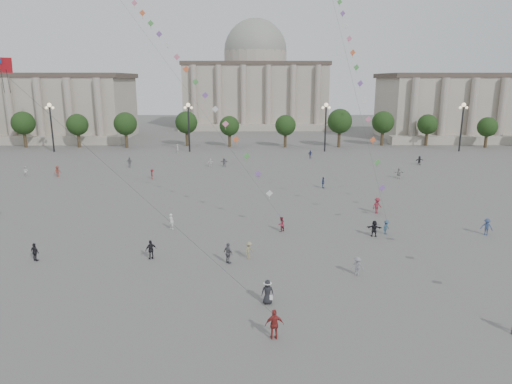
{
  "coord_description": "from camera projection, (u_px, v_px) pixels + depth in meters",
  "views": [
    {
      "loc": [
        -1.04,
        -30.45,
        15.41
      ],
      "look_at": [
        -0.72,
        12.0,
        4.98
      ],
      "focal_mm": 32.0,
      "sensor_mm": 36.0,
      "label": 1
    }
  ],
  "objects": [
    {
      "name": "tree_row",
      "position": [
        257.0,
        124.0,
        107.72
      ],
      "size": [
        137.12,
        5.12,
        8.0
      ],
      "color": "#362A1B",
      "rests_on": "ground"
    },
    {
      "name": "tourist_3",
      "position": [
        228.0,
        253.0,
        39.21
      ],
      "size": [
        1.08,
        1.1,
        1.85
      ],
      "primitive_type": "imported",
      "rotation": [
        0.0,
        0.0,
        2.34
      ],
      "color": "#5E5D62",
      "rests_on": "ground"
    },
    {
      "name": "person_crowd_16",
      "position": [
        129.0,
        162.0,
        82.68
      ],
      "size": [
        1.15,
        0.67,
        1.84
      ],
      "primitive_type": "imported",
      "rotation": [
        0.0,
        0.0,
        6.06
      ],
      "color": "slate",
      "rests_on": "ground"
    },
    {
      "name": "kite_flyer_1",
      "position": [
        386.0,
        227.0,
        46.73
      ],
      "size": [
        1.07,
        1.07,
        1.49
      ],
      "primitive_type": "imported",
      "rotation": [
        0.0,
        0.0,
        0.79
      ],
      "color": "#2C4C65",
      "rests_on": "ground"
    },
    {
      "name": "lamp_post_mid_west",
      "position": [
        189.0,
        118.0,
        99.37
      ],
      "size": [
        2.0,
        0.9,
        10.65
      ],
      "color": "#262628",
      "rests_on": "ground"
    },
    {
      "name": "hall_central",
      "position": [
        255.0,
        84.0,
        155.35
      ],
      "size": [
        48.3,
        34.3,
        35.5
      ],
      "color": "#A29988",
      "rests_on": "ground"
    },
    {
      "name": "person_crowd_4",
      "position": [
        210.0,
        163.0,
        83.3
      ],
      "size": [
        1.39,
        1.27,
        1.54
      ],
      "primitive_type": "imported",
      "rotation": [
        0.0,
        0.0,
        3.84
      ],
      "color": "white",
      "rests_on": "ground"
    },
    {
      "name": "lamp_post_far_east",
      "position": [
        462.0,
        118.0,
        99.82
      ],
      "size": [
        2.0,
        0.9,
        10.65
      ],
      "color": "#262628",
      "rests_on": "ground"
    },
    {
      "name": "person_crowd_7",
      "position": [
        399.0,
        173.0,
        73.49
      ],
      "size": [
        1.67,
        0.84,
        1.73
      ],
      "primitive_type": "imported",
      "rotation": [
        0.0,
        0.0,
        2.93
      ],
      "color": "#B0B0AC",
      "rests_on": "ground"
    },
    {
      "name": "person_crowd_12",
      "position": [
        224.0,
        162.0,
        83.56
      ],
      "size": [
        1.5,
        0.66,
        1.56
      ],
      "primitive_type": "imported",
      "rotation": [
        0.0,
        0.0,
        3.0
      ],
      "color": "slate",
      "rests_on": "ground"
    },
    {
      "name": "tourist_0",
      "position": [
        274.0,
        324.0,
        27.72
      ],
      "size": [
        1.18,
        0.58,
        1.94
      ],
      "primitive_type": "imported",
      "rotation": [
        0.0,
        0.0,
        3.24
      ],
      "color": "maroon",
      "rests_on": "ground"
    },
    {
      "name": "dragon_kite",
      "position": [
        0.0,
        78.0,
        31.63
      ],
      "size": [
        10.68,
        4.72,
        25.49
      ],
      "color": "red",
      "rests_on": "ground"
    },
    {
      "name": "kite_flyer_0",
      "position": [
        281.0,
        224.0,
        47.58
      ],
      "size": [
        0.97,
        0.96,
        1.58
      ],
      "primitive_type": "imported",
      "rotation": [
        0.0,
        0.0,
        3.9
      ],
      "color": "maroon",
      "rests_on": "ground"
    },
    {
      "name": "person_crowd_0",
      "position": [
        310.0,
        154.0,
        92.18
      ],
      "size": [
        1.02,
        0.56,
        1.65
      ],
      "primitive_type": "imported",
      "rotation": [
        0.0,
        0.0,
        0.17
      ],
      "color": "navy",
      "rests_on": "ground"
    },
    {
      "name": "lamp_post_mid_east",
      "position": [
        326.0,
        118.0,
        99.59
      ],
      "size": [
        2.0,
        0.9,
        10.65
      ],
      "color": "#262628",
      "rests_on": "ground"
    },
    {
      "name": "person_crowd_14",
      "position": [
        487.0,
        227.0,
        46.43
      ],
      "size": [
        1.31,
        1.18,
        1.77
      ],
      "primitive_type": "imported",
      "rotation": [
        0.0,
        0.0,
        5.69
      ],
      "color": "navy",
      "rests_on": "ground"
    },
    {
      "name": "ground",
      "position": [
        267.0,
        297.0,
        33.26
      ],
      "size": [
        360.0,
        360.0,
        0.0
      ],
      "primitive_type": "plane",
      "color": "#585653",
      "rests_on": "ground"
    },
    {
      "name": "tourist_1",
      "position": [
        35.0,
        252.0,
        39.78
      ],
      "size": [
        1.03,
        0.8,
        1.63
      ],
      "primitive_type": "imported",
      "rotation": [
        0.0,
        0.0,
        2.66
      ],
      "color": "black",
      "rests_on": "ground"
    },
    {
      "name": "person_crowd_9",
      "position": [
        419.0,
        160.0,
        85.24
      ],
      "size": [
        1.57,
        0.67,
        1.64
      ],
      "primitive_type": "imported",
      "rotation": [
        0.0,
        0.0,
        0.13
      ],
      "color": "black",
      "rests_on": "ground"
    },
    {
      "name": "person_crowd_6",
      "position": [
        357.0,
        266.0,
        36.82
      ],
      "size": [
        1.16,
        0.88,
        1.59
      ],
      "primitive_type": "imported",
      "rotation": [
        0.0,
        0.0,
        5.97
      ],
      "color": "slate",
      "rests_on": "ground"
    },
    {
      "name": "person_crowd_3",
      "position": [
        374.0,
        229.0,
        46.06
      ],
      "size": [
        1.62,
        0.81,
        1.67
      ],
      "primitive_type": "imported",
      "rotation": [
        0.0,
        0.0,
        2.93
      ],
      "color": "black",
      "rests_on": "ground"
    },
    {
      "name": "person_crowd_2",
      "position": [
        58.0,
        171.0,
        74.64
      ],
      "size": [
        1.25,
        1.29,
        1.76
      ],
      "primitive_type": "imported",
      "rotation": [
        0.0,
        0.0,
        0.84
      ],
      "color": "maroon",
      "rests_on": "ground"
    },
    {
      "name": "person_crowd_17",
      "position": [
        152.0,
        174.0,
        72.94
      ],
      "size": [
        0.88,
        1.17,
        1.61
      ],
      "primitive_type": "imported",
      "rotation": [
        0.0,
        0.0,
        1.88
      ],
      "color": "maroon",
      "rests_on": "ground"
    },
    {
      "name": "hat_person",
      "position": [
        268.0,
        292.0,
        32.12
      ],
      "size": [
        0.89,
        0.61,
        1.78
      ],
      "color": "black",
      "rests_on": "ground"
    },
    {
      "name": "person_crowd_19",
      "position": [
        249.0,
        250.0,
        40.37
      ],
      "size": [
        1.04,
        1.16,
        1.56
      ],
      "primitive_type": "imported",
      "rotation": [
        0.0,
        0.0,
        0.97
      ],
      "color": "gray",
      "rests_on": "ground"
    },
    {
      "name": "person_crowd_21",
      "position": [
        323.0,
        183.0,
        66.72
      ],
      "size": [
        0.62,
        1.04,
        1.65
      ],
      "primitive_type": "imported",
      "rotation": [
        0.0,
        0.0,
        1.33
      ],
      "color": "navy",
      "rests_on": "ground"
    },
    {
      "name": "lamp_post_far_west",
      "position": [
        51.0,
        118.0,
        99.14
      ],
      "size": [
        2.0,
        0.9,
        10.65
      ],
      "color": "#262628",
      "rests_on": "ground"
    },
    {
      "name": "person_crowd_10",
      "position": [
        178.0,
        149.0,
        98.93
      ],
      "size": [
        0.69,
        0.82,
        1.92
      ],
      "primitive_type": "imported",
      "rotation": [
        0.0,
        0.0,
        1.96
      ],
      "color": "beige",
      "rests_on": "ground"
    },
    {
      "name": "person_crowd_8",
      "position": [
        377.0,
        206.0,
        54.0
      ],
      "size": [
        1.43,
        1.19,
        1.92
      ],
      "primitive_type": "imported",
      "rotation": [
        0.0,
        0.0,
        0.47
      ],
      "color": "maroon",
      "rests_on": "ground"
    },
    {
      "name": "kite_train_west",
      "position": [
        139.0,
        14.0,
        57.42
      ],
      "size": [
        33.0,
        29.86,
        60.38
      ],
      "color": "#3F3F3F",
      "rests_on": "ground"
    },
    {
      "name": "tourist_4",
      "position": [
        151.0,
        250.0,
        40.22
      ],
      "size": [
        1.09,
        0.91,
        1.74
      ],
      "primitive_type": "imported",
      "rotation": [
        0.0,
        0.0,
        3.71
      ],
      "color": "black",
      "rests_on": "ground"
    },
    {
      "name": "person_crowd_13",
      "position": [
        171.0,
        221.0,
        48.33
      ],
      "size": [
        0.74,
        0.69,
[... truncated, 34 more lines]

